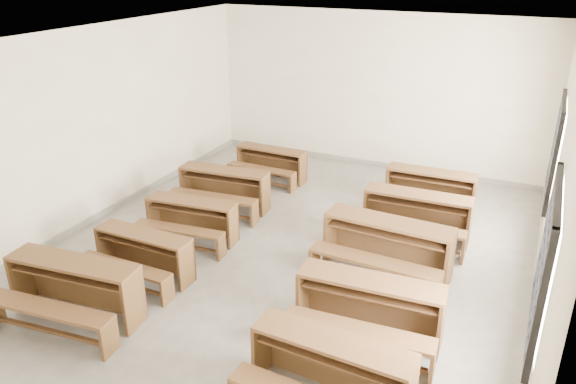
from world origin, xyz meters
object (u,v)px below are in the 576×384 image
at_px(desk_set_5, 330,369).
at_px(desk_set_8, 416,213).
at_px(desk_set_4, 271,162).
at_px(desk_set_9, 430,187).
at_px(desk_set_0, 72,286).
at_px(desk_set_2, 191,217).
at_px(desk_set_3, 223,186).
at_px(desk_set_6, 368,305).
at_px(desk_set_1, 142,252).
at_px(desk_set_7, 386,244).

distance_m(desk_set_5, desk_set_8, 3.96).
bearing_deg(desk_set_5, desk_set_4, 124.93).
bearing_deg(desk_set_9, desk_set_0, -123.92).
distance_m(desk_set_2, desk_set_8, 3.58).
bearing_deg(desk_set_3, desk_set_6, -40.77).
bearing_deg(desk_set_3, desk_set_8, -0.02).
xyz_separation_m(desk_set_1, desk_set_6, (3.29, 0.01, 0.07)).
bearing_deg(desk_set_3, desk_set_4, 79.83).
bearing_deg(desk_set_0, desk_set_9, 51.31).
distance_m(desk_set_1, desk_set_4, 4.07).
height_order(desk_set_0, desk_set_9, desk_set_0).
height_order(desk_set_1, desk_set_3, desk_set_3).
height_order(desk_set_4, desk_set_6, desk_set_6).
bearing_deg(desk_set_7, desk_set_8, 87.06).
bearing_deg(desk_set_0, desk_set_6, 12.62).
relative_size(desk_set_4, desk_set_6, 0.82).
relative_size(desk_set_1, desk_set_6, 0.84).
bearing_deg(desk_set_6, desk_set_9, 88.47).
height_order(desk_set_1, desk_set_8, desk_set_8).
bearing_deg(desk_set_1, desk_set_4, 91.17).
distance_m(desk_set_3, desk_set_7, 3.38).
distance_m(desk_set_3, desk_set_8, 3.39).
bearing_deg(desk_set_0, desk_set_5, -6.49).
relative_size(desk_set_4, desk_set_9, 0.92).
bearing_deg(desk_set_3, desk_set_7, -21.79).
relative_size(desk_set_1, desk_set_4, 1.02).
xyz_separation_m(desk_set_4, desk_set_5, (3.31, -5.25, 0.06)).
relative_size(desk_set_6, desk_set_8, 1.04).
relative_size(desk_set_2, desk_set_3, 0.91).
distance_m(desk_set_0, desk_set_5, 3.42).
bearing_deg(desk_set_9, desk_set_4, 177.65).
height_order(desk_set_2, desk_set_5, desk_set_5).
distance_m(desk_set_0, desk_set_3, 3.61).
height_order(desk_set_2, desk_set_3, desk_set_3).
height_order(desk_set_2, desk_set_4, desk_set_2).
bearing_deg(desk_set_4, desk_set_5, -56.25).
height_order(desk_set_0, desk_set_2, desk_set_0).
height_order(desk_set_1, desk_set_2, desk_set_2).
xyz_separation_m(desk_set_7, desk_set_9, (0.09, 2.50, -0.06)).
height_order(desk_set_4, desk_set_5, desk_set_5).
distance_m(desk_set_1, desk_set_2, 1.23).
xyz_separation_m(desk_set_0, desk_set_3, (-0.02, 3.61, -0.03)).
distance_m(desk_set_7, desk_set_8, 1.28).
xyz_separation_m(desk_set_5, desk_set_6, (0.02, 1.19, 0.01)).
distance_m(desk_set_0, desk_set_8, 5.17).
bearing_deg(desk_set_2, desk_set_1, -94.95).
xyz_separation_m(desk_set_5, desk_set_9, (-0.11, 5.19, -0.03)).
bearing_deg(desk_set_4, desk_set_0, -89.68).
bearing_deg(desk_set_7, desk_set_9, 90.83).
bearing_deg(desk_set_7, desk_set_3, 166.49).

